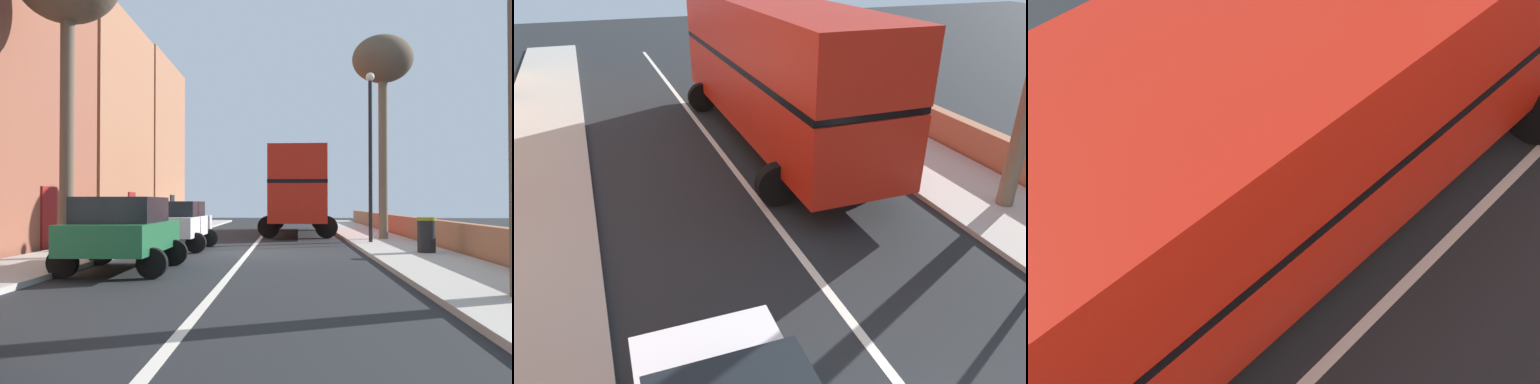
{
  "view_description": "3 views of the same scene",
  "coord_description": "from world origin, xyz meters",
  "views": [
    {
      "loc": [
        1.32,
        -17.87,
        1.57
      ],
      "look_at": [
        -0.18,
        6.92,
        2.05
      ],
      "focal_mm": 39.8,
      "sensor_mm": 36.0,
      "label": 1
    },
    {
      "loc": [
        -3.3,
        -1.59,
        5.3
      ],
      "look_at": [
        -0.29,
        6.23,
        1.01
      ],
      "focal_mm": 33.61,
      "sensor_mm": 36.0,
      "label": 2
    },
    {
      "loc": [
        -1.33,
        14.71,
        7.21
      ],
      "look_at": [
        1.29,
        12.18,
        2.02
      ],
      "focal_mm": 39.65,
      "sensor_mm": 36.0,
      "label": 3
    }
  ],
  "objects": [
    {
      "name": "double_decker_bus",
      "position": [
        1.7,
        11.24,
        2.35
      ],
      "size": [
        3.68,
        11.15,
        4.06
      ],
      "color": "#B71D10",
      "rests_on": "ground"
    }
  ]
}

